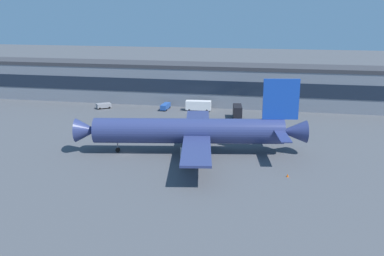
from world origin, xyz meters
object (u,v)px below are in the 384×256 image
object	(u,v)px
pushback_tractor	(104,105)
belt_loader	(165,106)
fuel_truck	(198,105)
airliner	(192,131)
catering_truck	(237,111)
traffic_cone_1	(288,175)
traffic_cone_0	(198,162)

from	to	relation	value
pushback_tractor	belt_loader	xyz separation A→B (m)	(21.18, 2.67, 0.10)
fuel_truck	pushback_tractor	distance (m)	32.48
belt_loader	pushback_tractor	bearing A→B (deg)	-172.81
belt_loader	fuel_truck	bearing A→B (deg)	2.45
airliner	catering_truck	xyz separation A→B (m)	(6.89, 36.03, -3.04)
airliner	pushback_tractor	xyz separation A→B (m)	(-39.54, 41.38, -4.28)
traffic_cone_1	airliner	bearing A→B (deg)	152.65
airliner	traffic_cone_0	world-z (taller)	airliner
belt_loader	traffic_cone_0	world-z (taller)	belt_loader
airliner	fuel_truck	xyz separation A→B (m)	(-7.23, 44.53, -3.45)
traffic_cone_0	traffic_cone_1	bearing A→B (deg)	-12.19
fuel_truck	traffic_cone_1	distance (m)	63.15
fuel_truck	catering_truck	world-z (taller)	catering_truck
catering_truck	traffic_cone_1	xyz separation A→B (m)	(15.16, -47.43, -1.97)
airliner	fuel_truck	distance (m)	45.24
fuel_truck	traffic_cone_1	xyz separation A→B (m)	(29.28, -55.93, -1.56)
pushback_tractor	airliner	bearing A→B (deg)	-46.30
belt_loader	traffic_cone_0	bearing A→B (deg)	-67.59
traffic_cone_0	traffic_cone_1	xyz separation A→B (m)	(19.27, -4.16, -0.02)
fuel_truck	traffic_cone_0	xyz separation A→B (m)	(10.01, -51.77, -1.54)
belt_loader	traffic_cone_1	bearing A→B (deg)	-53.91
pushback_tractor	catering_truck	bearing A→B (deg)	-6.57
catering_truck	belt_loader	size ratio (longest dim) A/B	1.17
fuel_truck	airliner	bearing A→B (deg)	-80.78
airliner	traffic_cone_1	xyz separation A→B (m)	(22.05, -11.40, -5.01)
fuel_truck	traffic_cone_0	distance (m)	52.75
pushback_tractor	catering_truck	size ratio (longest dim) A/B	0.72
traffic_cone_1	belt_loader	bearing A→B (deg)	126.09
airliner	traffic_cone_1	size ratio (longest dim) A/B	84.05
pushback_tractor	traffic_cone_0	world-z (taller)	pushback_tractor
airliner	traffic_cone_1	distance (m)	25.33
fuel_truck	pushback_tractor	world-z (taller)	fuel_truck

